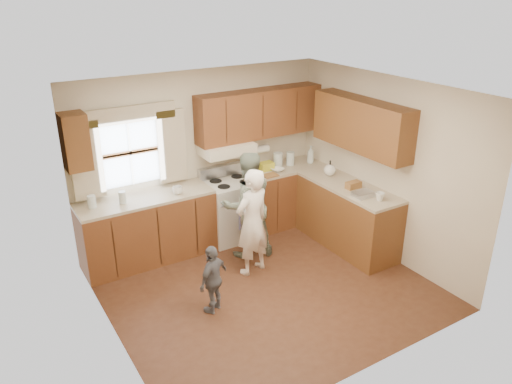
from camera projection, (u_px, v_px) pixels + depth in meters
room at (267, 197)px, 5.86m from camera, size 3.80×3.80×3.80m
kitchen_fixtures at (262, 189)px, 7.16m from camera, size 3.80×2.25×2.15m
stove at (231, 208)px, 7.44m from camera, size 0.76×0.67×1.07m
woman_left at (252, 222)px, 6.43m from camera, size 0.59×0.46×1.46m
woman_right at (247, 205)px, 6.84m from camera, size 0.84×0.72×1.52m
child at (213, 279)px, 5.75m from camera, size 0.54×0.43×0.85m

